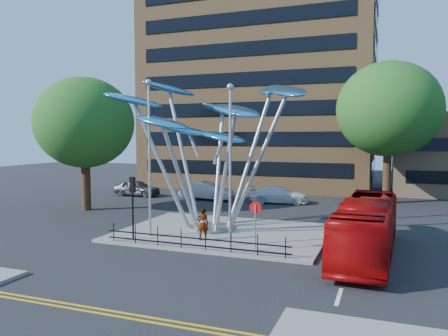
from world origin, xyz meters
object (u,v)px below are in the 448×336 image
at_px(tree_left, 85,123).
at_px(parked_car_right, 279,195).
at_px(tree_right, 389,109).
at_px(street_lamp_right, 230,150).
at_px(street_lamp_left, 149,144).
at_px(leaf_sculpture, 211,118).
at_px(no_entry_sign_island, 255,217).
at_px(pedestrian, 203,224).
at_px(red_bus, 367,228).
at_px(parked_car_mid, 207,191).
at_px(parked_car_left, 137,188).
at_px(traffic_light_island, 133,194).

relative_size(tree_left, parked_car_right, 2.06).
distance_m(tree_right, street_lamp_right, 20.64).
relative_size(street_lamp_left, street_lamp_right, 1.06).
xyz_separation_m(leaf_sculpture, street_lamp_right, (2.57, -3.68, -1.78)).
xyz_separation_m(tree_left, street_lamp_left, (9.50, -6.50, -1.44)).
bearing_deg(no_entry_sign_island, street_lamp_left, 171.39).
bearing_deg(pedestrian, street_lamp_left, -28.40).
relative_size(no_entry_sign_island, red_bus, 0.24).
bearing_deg(street_lamp_right, parked_car_mid, 116.97).
relative_size(leaf_sculpture, no_entry_sign_island, 5.19).
bearing_deg(parked_car_right, tree_left, 113.83).
bearing_deg(pedestrian, red_bus, 151.92).
height_order(tree_right, tree_left, tree_right).
distance_m(street_lamp_right, pedestrian, 4.47).
relative_size(street_lamp_right, parked_car_left, 1.83).
bearing_deg(street_lamp_right, tree_right, 68.46).
bearing_deg(parked_car_left, street_lamp_right, -134.01).
relative_size(street_lamp_right, parked_car_right, 1.66).
height_order(parked_car_mid, parked_car_right, parked_car_mid).
distance_m(street_lamp_right, parked_car_left, 21.88).
bearing_deg(parked_car_left, tree_left, -174.68).
distance_m(leaf_sculpture, no_entry_sign_island, 7.71).
xyz_separation_m(leaf_sculpture, pedestrian, (0.78, -3.10, -5.84)).
height_order(red_bus, parked_car_right, red_bus).
bearing_deg(tree_right, leaf_sculpture, -123.31).
relative_size(street_lamp_right, parked_car_mid, 1.69).
xyz_separation_m(pedestrian, parked_car_right, (0.60, 15.09, -0.31)).
height_order(tree_right, street_lamp_right, tree_right).
height_order(traffic_light_island, parked_car_left, traffic_light_island).
distance_m(tree_right, tree_left, 25.09).
bearing_deg(street_lamp_right, red_bus, 7.08).
bearing_deg(leaf_sculpture, parked_car_mid, 114.18).
distance_m(traffic_light_island, red_bus, 12.29).
xyz_separation_m(leaf_sculpture, parked_car_left, (-12.51, 11.58, -6.10)).
distance_m(red_bus, parked_car_left, 26.10).
bearing_deg(parked_car_left, tree_right, -79.25).
bearing_deg(street_lamp_left, tree_left, 145.62).
relative_size(tree_left, street_lamp_left, 1.17).
relative_size(street_lamp_left, red_bus, 0.87).
distance_m(red_bus, parked_car_mid, 20.45).
relative_size(tree_left, no_entry_sign_island, 4.21).
relative_size(tree_left, parked_car_mid, 2.11).
relative_size(leaf_sculpture, parked_car_mid, 2.60).
bearing_deg(parked_car_mid, pedestrian, -155.13).
bearing_deg(tree_left, parked_car_left, 93.98).
bearing_deg(parked_car_mid, red_bus, -132.32).
distance_m(tree_right, parked_car_mid, 17.31).
xyz_separation_m(red_bus, pedestrian, (-8.45, -0.25, -0.37)).
relative_size(street_lamp_left, parked_car_right, 1.76).
distance_m(street_lamp_left, parked_car_right, 16.31).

